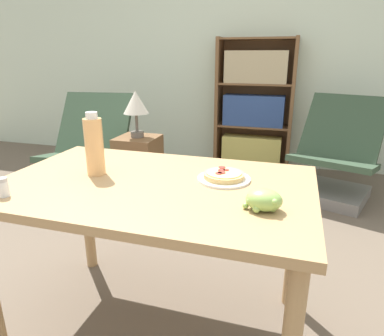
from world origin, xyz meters
TOP-DOWN VIEW (x-y plane):
  - ground_plane at (0.00, 0.00)m, footprint 14.00×14.00m
  - wall_back at (0.00, 2.62)m, footprint 8.00×0.05m
  - dining_table at (0.11, -0.11)m, footprint 1.28×0.81m
  - pizza_on_plate at (0.38, 0.00)m, footprint 0.22×0.22m
  - grape_bunch at (0.56, -0.24)m, footprint 0.13×0.10m
  - drink_bottle at (-0.17, -0.09)m, footprint 0.08×0.08m
  - salt_shaker at (-0.36, -0.40)m, footprint 0.04×0.04m
  - lounge_chair_near at (-1.13, 1.29)m, footprint 0.75×0.84m
  - lounge_chair_far at (1.00, 1.79)m, footprint 0.85×0.94m
  - bookshelf at (0.20, 2.46)m, footprint 0.83×0.27m
  - side_table at (-0.63, 1.27)m, footprint 0.34×0.34m
  - table_lamp at (-0.63, 1.27)m, footprint 0.21×0.21m

SIDE VIEW (x-z plane):
  - ground_plane at x=0.00m, z-range 0.00..0.00m
  - side_table at x=-0.63m, z-range 0.00..0.56m
  - lounge_chair_near at x=-1.13m, z-range -0.15..0.73m
  - lounge_chair_far at x=1.00m, z-range -0.15..0.73m
  - dining_table at x=0.11m, z-range 0.27..1.00m
  - bookshelf at x=0.20m, z-range -0.04..1.36m
  - pizza_on_plate at x=0.38m, z-range 0.73..0.76m
  - salt_shaker at x=-0.36m, z-range 0.73..0.80m
  - grape_bunch at x=0.56m, z-range 0.73..0.80m
  - table_lamp at x=-0.63m, z-range 0.64..1.02m
  - drink_bottle at x=-0.17m, z-range 0.72..0.99m
  - wall_back at x=0.00m, z-range 0.00..2.60m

